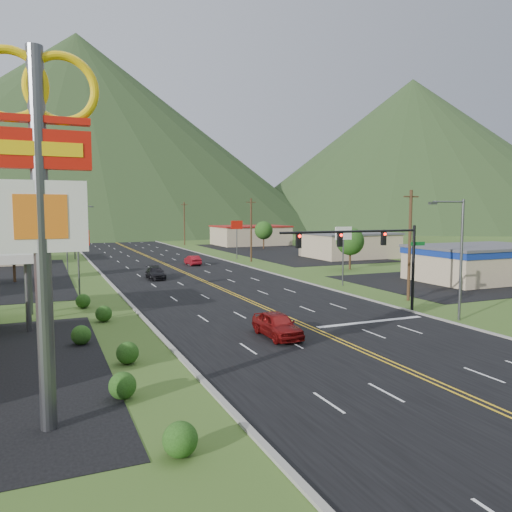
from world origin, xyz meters
name	(u,v)px	position (x,y,z in m)	size (l,w,h in m)	color
ground	(437,384)	(0.00, 0.00, 0.00)	(500.00, 500.00, 0.00)	#364F1C
road	(437,384)	(0.00, 0.00, 0.00)	(20.00, 460.00, 0.04)	black
curb_west	(238,420)	(-10.15, 0.00, 0.00)	(0.30, 460.00, 0.14)	gray
pylon_sign	(39,180)	(-17.00, 2.00, 9.30)	(4.32, 0.60, 14.00)	#59595E
traffic_signal	(373,247)	(6.48, 14.00, 5.33)	(13.10, 0.43, 7.00)	black
streetlight_east	(458,251)	(11.18, 10.00, 5.18)	(3.28, 0.25, 9.00)	#59595E
streetlight_west	(76,228)	(-11.68, 70.00, 5.18)	(3.28, 0.25, 9.00)	#59595E
building_east_near	(481,261)	(30.00, 25.00, 2.27)	(15.40, 10.40, 4.10)	#C9AE8B
building_east_mid	(350,245)	(32.00, 55.00, 2.16)	(14.40, 11.40, 4.30)	#C9AE8B
building_east_far	(250,235)	(28.00, 90.00, 2.26)	(16.40, 12.40, 4.50)	#C9AE8B
pole_sign_west_a	(78,245)	(-14.00, 30.00, 5.05)	(2.00, 0.18, 6.40)	#59595E
pole_sign_west_b	(66,234)	(-14.00, 52.00, 5.05)	(2.00, 0.18, 6.40)	#59595E
pole_sign_east_a	(343,239)	(13.00, 28.00, 5.05)	(2.00, 0.18, 6.40)	#59595E
pole_sign_east_b	(237,229)	(13.00, 60.00, 5.05)	(2.00, 0.18, 6.40)	#59595E
tree_west_a	(13,248)	(-20.00, 45.00, 3.89)	(3.84, 3.84, 5.82)	#382314
tree_east_a	(350,241)	(22.00, 40.00, 3.89)	(3.84, 3.84, 5.82)	#382314
tree_east_b	(264,230)	(26.00, 78.00, 3.89)	(3.84, 3.84, 5.82)	#382314
utility_pole_a	(410,244)	(13.50, 18.00, 5.13)	(1.60, 0.28, 10.00)	#382314
utility_pole_b	(251,229)	(13.50, 55.00, 5.13)	(1.60, 0.28, 10.00)	#382314
utility_pole_c	(184,223)	(13.50, 95.00, 5.13)	(1.60, 0.28, 10.00)	#382314
utility_pole_d	(150,220)	(13.50, 135.00, 5.13)	(1.60, 0.28, 10.00)	#382314
mountain_n	(79,132)	(0.00, 220.00, 42.50)	(220.00, 220.00, 85.00)	#1B3417
mountain_ne	(411,154)	(147.84, 176.19, 35.00)	(180.00, 180.00, 70.00)	#1B3417
car_red_near	(277,325)	(-3.24, 10.78, 0.81)	(1.92, 4.77, 1.62)	maroon
car_dark_mid	(156,273)	(-4.71, 41.05, 0.69)	(1.93, 4.76, 1.38)	black
car_red_far	(193,261)	(3.51, 53.67, 0.70)	(1.48, 4.26, 1.40)	maroon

